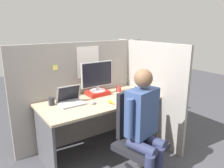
% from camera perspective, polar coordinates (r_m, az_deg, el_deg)
% --- Properties ---
extents(ground_plane, '(12.00, 12.00, 0.00)m').
position_cam_1_polar(ground_plane, '(2.92, 0.87, -19.90)').
color(ground_plane, '#3D3D42').
extents(cubicle_panel_back, '(2.05, 0.05, 1.46)m').
position_cam_1_polar(cubicle_panel_back, '(3.19, -7.17, -2.18)').
color(cubicle_panel_back, gray).
rests_on(cubicle_panel_back, ground).
extents(cubicle_panel_right, '(0.04, 1.40, 1.46)m').
position_cam_1_polar(cubicle_panel_right, '(3.28, 9.28, -1.89)').
color(cubicle_panel_right, gray).
rests_on(cubicle_panel_right, ground).
extents(desk, '(1.55, 0.75, 0.73)m').
position_cam_1_polar(desk, '(2.93, -3.39, -7.44)').
color(desk, tan).
rests_on(desk, ground).
extents(paper_box, '(0.30, 0.22, 0.06)m').
position_cam_1_polar(paper_box, '(3.08, -3.78, -2.31)').
color(paper_box, red).
rests_on(paper_box, desk).
extents(monitor, '(0.48, 0.21, 0.41)m').
position_cam_1_polar(monitor, '(3.02, -3.89, 2.05)').
color(monitor, '#B2B2B7').
rests_on(monitor, paper_box).
extents(laptop, '(0.31, 0.23, 0.23)m').
position_cam_1_polar(laptop, '(2.76, -10.73, -4.25)').
color(laptop, '#99999E').
rests_on(laptop, desk).
extents(mouse, '(0.06, 0.05, 0.04)m').
position_cam_1_polar(mouse, '(2.73, -4.89, -4.88)').
color(mouse, gray).
rests_on(mouse, desk).
extents(stapler, '(0.05, 0.15, 0.05)m').
position_cam_1_polar(stapler, '(3.23, 7.60, -1.66)').
color(stapler, '#A31919').
rests_on(stapler, desk).
extents(carrot_toy, '(0.04, 0.15, 0.04)m').
position_cam_1_polar(carrot_toy, '(2.71, 0.08, -4.94)').
color(carrot_toy, orange).
rests_on(carrot_toy, desk).
extents(office_chair, '(0.55, 0.60, 0.98)m').
position_cam_1_polar(office_chair, '(2.50, 6.39, -13.10)').
color(office_chair, black).
rests_on(office_chair, ground).
extents(person, '(0.47, 0.47, 1.26)m').
position_cam_1_polar(person, '(2.28, 8.46, -9.67)').
color(person, '#282D4C').
rests_on(person, ground).
extents(coffee_mug, '(0.07, 0.07, 0.08)m').
position_cam_1_polar(coffee_mug, '(3.23, 1.76, -1.25)').
color(coffee_mug, '#A3332D').
rests_on(coffee_mug, desk).
extents(pen_cup, '(0.07, 0.07, 0.10)m').
position_cam_1_polar(pen_cup, '(2.78, -15.51, -4.38)').
color(pen_cup, '#28282D').
rests_on(pen_cup, desk).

